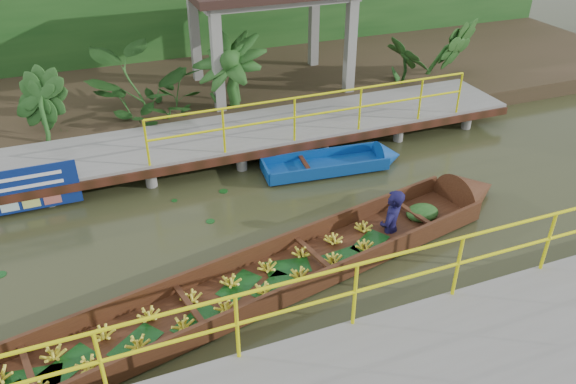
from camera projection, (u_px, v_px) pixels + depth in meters
name	position (u px, v px, depth m)	size (l,w,h in m)	color
ground	(234.00, 247.00, 10.08)	(80.00, 80.00, 0.00)	#2C3118
land_strip	(158.00, 92.00, 15.93)	(30.00, 8.00, 0.45)	#322A19
far_dock	(190.00, 144.00, 12.56)	(16.00, 2.06, 1.66)	gray
foliage_backdrop	(136.00, 8.00, 16.99)	(30.00, 0.80, 4.00)	#184516
vendor_boat	(268.00, 276.00, 9.07)	(11.34, 3.44, 2.14)	#361B0E
moored_blue_boat	(357.00, 161.00, 12.58)	(3.26, 1.13, 0.76)	navy
tropical_plants	(219.00, 80.00, 14.07)	(14.15, 1.15, 1.43)	#184516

